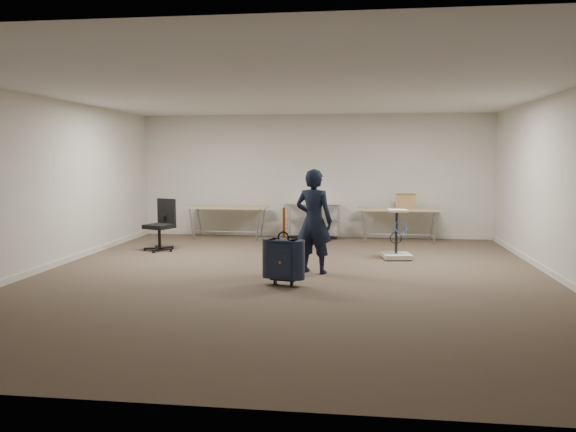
# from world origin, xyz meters

# --- Properties ---
(ground) EXTENTS (9.00, 9.00, 0.00)m
(ground) POSITION_xyz_m (0.00, 0.00, 0.00)
(ground) COLOR #463A2A
(ground) RESTS_ON ground
(room_shell) EXTENTS (8.00, 9.00, 9.00)m
(room_shell) POSITION_xyz_m (0.00, 1.38, 0.05)
(room_shell) COLOR beige
(room_shell) RESTS_ON ground
(folding_table_left) EXTENTS (1.80, 0.75, 0.73)m
(folding_table_left) POSITION_xyz_m (-1.90, 3.95, 0.68)
(folding_table_left) COLOR tan
(folding_table_left) RESTS_ON ground
(folding_table_right) EXTENTS (1.80, 0.75, 0.73)m
(folding_table_right) POSITION_xyz_m (1.90, 3.95, 0.68)
(folding_table_right) COLOR tan
(folding_table_right) RESTS_ON ground
(wire_shelf) EXTENTS (1.22, 0.47, 0.80)m
(wire_shelf) POSITION_xyz_m (0.00, 4.20, 0.44)
(wire_shelf) COLOR silver
(wire_shelf) RESTS_ON ground
(person) EXTENTS (0.69, 0.55, 1.65)m
(person) POSITION_xyz_m (0.34, 0.42, 0.83)
(person) COLOR black
(person) RESTS_ON ground
(suitcase) EXTENTS (0.46, 0.33, 1.12)m
(suitcase) POSITION_xyz_m (-0.02, -0.54, 0.38)
(suitcase) COLOR black
(suitcase) RESTS_ON ground
(office_chair) EXTENTS (0.61, 0.62, 1.01)m
(office_chair) POSITION_xyz_m (-2.83, 2.19, 0.31)
(office_chair) COLOR black
(office_chair) RESTS_ON ground
(equipment_cart) EXTENTS (0.56, 0.56, 0.90)m
(equipment_cart) POSITION_xyz_m (1.72, 1.81, 0.24)
(equipment_cart) COLOR beige
(equipment_cart) RESTS_ON ground
(cardboard_box) EXTENTS (0.43, 0.34, 0.31)m
(cardboard_box) POSITION_xyz_m (2.04, 4.01, 0.89)
(cardboard_box) COLOR olive
(cardboard_box) RESTS_ON folding_table_right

